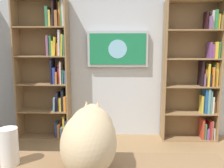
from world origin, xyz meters
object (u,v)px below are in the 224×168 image
object	(u,v)px
bookshelf_left	(197,75)
wall_mounted_tv	(118,49)
cat	(90,137)
paper_towel_roll	(9,147)
bookshelf_right	(49,69)

from	to	relation	value
bookshelf_left	wall_mounted_tv	bearing A→B (deg)	-3.84
cat	paper_towel_roll	bearing A→B (deg)	-4.58
bookshelf_right	cat	world-z (taller)	bookshelf_right
bookshelf_left	bookshelf_right	bearing A→B (deg)	0.03
bookshelf_left	wall_mounted_tv	xyz separation A→B (m)	(1.24, -0.08, 0.40)
paper_towel_roll	wall_mounted_tv	bearing A→B (deg)	-105.25
wall_mounted_tv	cat	world-z (taller)	wall_mounted_tv
wall_mounted_tv	bookshelf_right	bearing A→B (deg)	4.50
cat	bookshelf_right	bearing A→B (deg)	-68.18
bookshelf_left	wall_mounted_tv	distance (m)	1.30
bookshelf_left	cat	world-z (taller)	bookshelf_left
bookshelf_right	cat	bearing A→B (deg)	111.82
bookshelf_right	cat	distance (m)	2.50
bookshelf_left	cat	size ratio (longest dim) A/B	3.53
bookshelf_right	wall_mounted_tv	bearing A→B (deg)	-175.50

